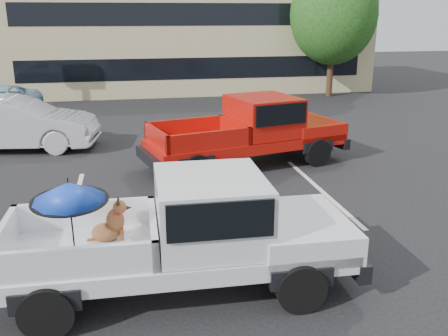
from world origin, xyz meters
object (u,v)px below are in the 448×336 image
(silver_pickup, at_px, (196,228))
(red_pickup, at_px, (258,128))
(tree_back, at_px, (241,11))
(tree_right, at_px, (334,14))
(silver_sedan, at_px, (15,124))

(silver_pickup, xyz_separation_m, red_pickup, (2.76, 6.61, 0.02))
(tree_back, bearing_deg, tree_right, -69.44)
(tree_back, xyz_separation_m, red_pickup, (-3.97, -19.40, -3.34))
(tree_right, relative_size, silver_sedan, 1.31)
(tree_back, bearing_deg, silver_pickup, -104.49)
(tree_right, height_order, silver_pickup, tree_right)
(red_pickup, distance_m, silver_sedan, 7.91)
(tree_right, height_order, silver_sedan, tree_right)
(tree_back, relative_size, silver_sedan, 1.38)
(silver_pickup, relative_size, silver_sedan, 1.11)
(tree_right, xyz_separation_m, red_pickup, (-6.97, -11.40, -3.13))
(red_pickup, height_order, silver_sedan, red_pickup)
(tree_right, distance_m, red_pickup, 13.72)
(red_pickup, bearing_deg, tree_back, 64.28)
(silver_pickup, height_order, silver_sedan, silver_pickup)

